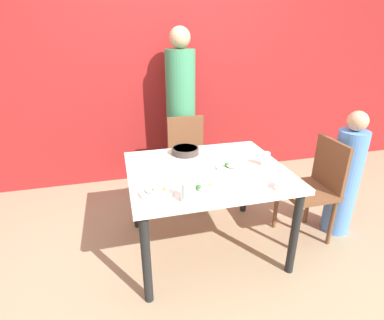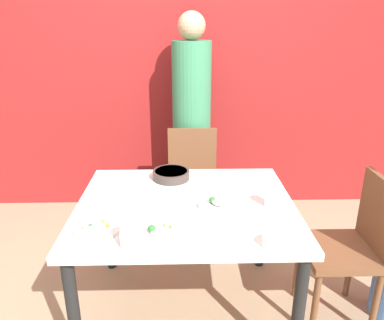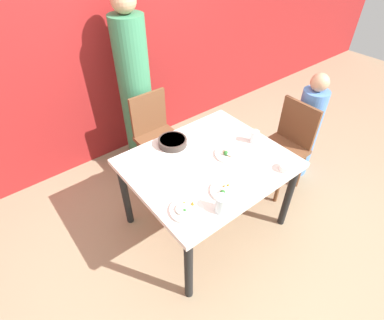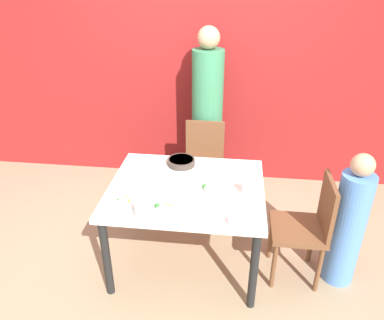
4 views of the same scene
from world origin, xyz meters
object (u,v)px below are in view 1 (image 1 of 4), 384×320
Objects in this scene: chair_adult_spot at (188,156)px; glass_water_tall at (188,192)px; chair_child_spot at (314,186)px; bowl_curry at (185,150)px; plate_rice_adult at (204,189)px; person_child at (345,179)px; person_adult at (181,117)px.

glass_water_tall is at bearing -103.95° from chair_adult_spot.
chair_adult_spot is 7.14× the size of glass_water_tall.
chair_child_spot reaches higher than bowl_curry.
bowl_curry is at bearing -106.69° from chair_adult_spot.
chair_adult_spot and chair_child_spot have the same top height.
bowl_curry is at bearing 87.49° from plate_rice_adult.
plate_rice_adult is at bearing -169.26° from person_child.
person_child is 1.39m from bowl_curry.
glass_water_tall is (-0.13, -0.10, 0.05)m from plate_rice_adult.
bowl_curry is at bearing -100.17° from person_adult.
chair_child_spot is 0.51× the size of person_adult.
chair_child_spot is 0.29m from person_child.
chair_child_spot is 4.06× the size of plate_rice_adult.
glass_water_tall reaches higher than bowl_curry.
chair_adult_spot is 0.58m from bowl_curry.
person_adult is at bearing 133.43° from person_child.
bowl_curry is (-1.31, 0.40, 0.24)m from person_child.
person_adult is 1.60m from glass_water_tall.
person_adult reaches higher than plate_rice_adult.
person_adult is 1.71m from person_child.
bowl_curry and plate_rice_adult have the same top height.
glass_water_tall is at bearing -102.13° from bowl_curry.
bowl_curry is (-0.15, -0.49, 0.26)m from chair_adult_spot.
person_child reaches higher than bowl_curry.
chair_adult_spot is 1.46m from person_child.
person_child is (1.16, -1.22, -0.30)m from person_adult.
person_child is at bearing 10.74° from plate_rice_adult.
plate_rice_adult is (-0.18, -1.48, -0.08)m from person_adult.
glass_water_tall is at bearing -101.11° from person_adult.
chair_adult_spot is 0.79× the size of person_child.
glass_water_tall is (-1.47, -0.35, 0.27)m from person_child.
person_adult is 0.84m from bowl_curry.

